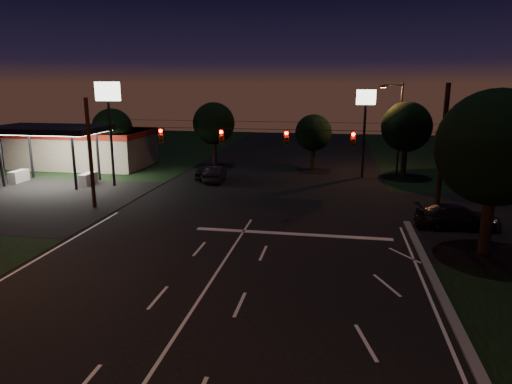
% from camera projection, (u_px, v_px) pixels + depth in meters
% --- Properties ---
extents(ground, '(140.00, 140.00, 0.00)m').
position_uv_depth(ground, '(183.00, 325.00, 17.34)').
color(ground, black).
rests_on(ground, ground).
extents(cross_street_left, '(20.00, 16.00, 0.02)m').
position_uv_depth(cross_street_left, '(8.00, 200.00, 36.10)').
color(cross_street_left, black).
rests_on(cross_street_left, ground).
extents(stop_bar, '(12.00, 0.50, 0.01)m').
position_uv_depth(stop_bar, '(292.00, 234.00, 27.84)').
color(stop_bar, silver).
rests_on(stop_bar, ground).
extents(utility_pole_right, '(0.30, 0.30, 9.00)m').
position_uv_depth(utility_pole_right, '(435.00, 225.00, 29.64)').
color(utility_pole_right, black).
rests_on(utility_pole_right, ground).
extents(utility_pole_left, '(0.28, 0.28, 8.00)m').
position_uv_depth(utility_pole_left, '(95.00, 208.00, 33.77)').
color(utility_pole_left, black).
rests_on(utility_pole_left, ground).
extents(signal_span, '(24.00, 0.40, 1.56)m').
position_uv_depth(signal_span, '(254.00, 137.00, 30.40)').
color(signal_span, black).
rests_on(signal_span, ground).
extents(gas_station, '(14.20, 16.10, 5.25)m').
position_uv_depth(gas_station, '(82.00, 145.00, 49.65)').
color(gas_station, gray).
rests_on(gas_station, ground).
extents(pole_sign_left_near, '(2.20, 0.30, 9.10)m').
position_uv_depth(pole_sign_left_near, '(109.00, 107.00, 39.20)').
color(pole_sign_left_near, black).
rests_on(pole_sign_left_near, ground).
extents(pole_sign_right, '(1.80, 0.30, 8.40)m').
position_uv_depth(pole_sign_right, '(365.00, 113.00, 43.25)').
color(pole_sign_right, black).
rests_on(pole_sign_right, ground).
extents(street_light_right_far, '(2.20, 0.35, 9.00)m').
position_uv_depth(street_light_right_far, '(397.00, 122.00, 44.84)').
color(street_light_right_far, black).
rests_on(street_light_right_far, ground).
extents(tree_right_near, '(6.00, 6.00, 8.76)m').
position_uv_depth(tree_right_near, '(495.00, 149.00, 23.43)').
color(tree_right_near, black).
rests_on(tree_right_near, ground).
extents(tree_far_a, '(4.20, 4.20, 6.42)m').
position_uv_depth(tree_far_a, '(113.00, 129.00, 48.28)').
color(tree_far_a, black).
rests_on(tree_far_a, ground).
extents(tree_far_b, '(4.60, 4.60, 6.98)m').
position_uv_depth(tree_far_b, '(214.00, 124.00, 50.32)').
color(tree_far_b, black).
rests_on(tree_far_b, ground).
extents(tree_far_c, '(3.80, 3.80, 5.86)m').
position_uv_depth(tree_far_c, '(314.00, 133.00, 47.62)').
color(tree_far_c, black).
rests_on(tree_far_c, ground).
extents(tree_far_d, '(4.80, 4.80, 7.30)m').
position_uv_depth(tree_far_d, '(406.00, 127.00, 43.97)').
color(tree_far_d, black).
rests_on(tree_far_d, ground).
extents(tree_far_e, '(4.00, 4.00, 6.18)m').
position_uv_depth(tree_far_e, '(502.00, 139.00, 40.82)').
color(tree_far_e, black).
rests_on(tree_far_e, ground).
extents(car_oncoming_a, '(1.97, 4.39, 1.46)m').
position_uv_depth(car_oncoming_a, '(209.00, 171.00, 43.75)').
color(car_oncoming_a, black).
rests_on(car_oncoming_a, ground).
extents(car_oncoming_b, '(1.92, 4.58, 1.47)m').
position_uv_depth(car_oncoming_b, '(215.00, 174.00, 42.66)').
color(car_oncoming_b, black).
rests_on(car_oncoming_b, ground).
extents(car_cross, '(5.30, 2.39, 1.51)m').
position_uv_depth(car_cross, '(458.00, 217.00, 28.80)').
color(car_cross, black).
rests_on(car_cross, ground).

